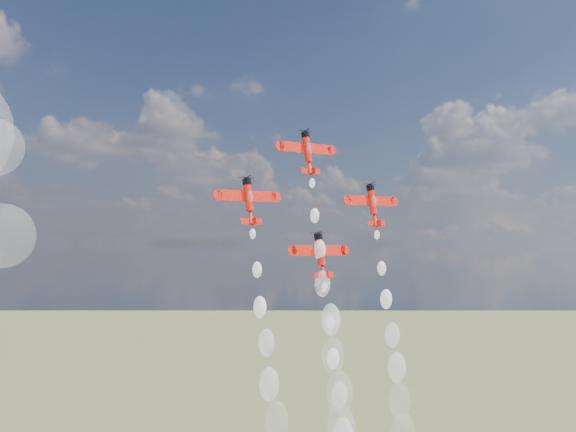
# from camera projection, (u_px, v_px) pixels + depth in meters

# --- Properties ---
(plane_lead) EXTENTS (12.39, 4.36, 8.75)m
(plane_lead) POSITION_uv_depth(u_px,v_px,m) (308.00, 152.00, 156.73)
(plane_lead) COLOR red
(plane_lead) RESTS_ON ground
(plane_left) EXTENTS (12.39, 4.36, 8.75)m
(plane_left) POSITION_uv_depth(u_px,v_px,m) (249.00, 200.00, 146.46)
(plane_left) COLOR red
(plane_left) RESTS_ON ground
(plane_right) EXTENTS (12.39, 4.36, 8.75)m
(plane_right) POSITION_uv_depth(u_px,v_px,m) (373.00, 204.00, 162.74)
(plane_right) COLOR red
(plane_right) RESTS_ON ground
(plane_slot) EXTENTS (12.39, 4.36, 8.75)m
(plane_slot) POSITION_uv_depth(u_px,v_px,m) (321.00, 254.00, 152.47)
(plane_slot) COLOR red
(plane_slot) RESTS_ON ground
(smoke_trail_lead) EXTENTS (5.29, 12.52, 48.67)m
(smoke_trail_lead) POSITION_uv_depth(u_px,v_px,m) (336.00, 377.00, 147.66)
(smoke_trail_lead) COLOR white
(smoke_trail_lead) RESTS_ON plane_lead
(smoke_trail_right) EXTENTS (5.10, 13.15, 48.85)m
(smoke_trail_right) POSITION_uv_depth(u_px,v_px,m) (403.00, 424.00, 153.60)
(smoke_trail_right) COLOR white
(smoke_trail_right) RESTS_ON plane_right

